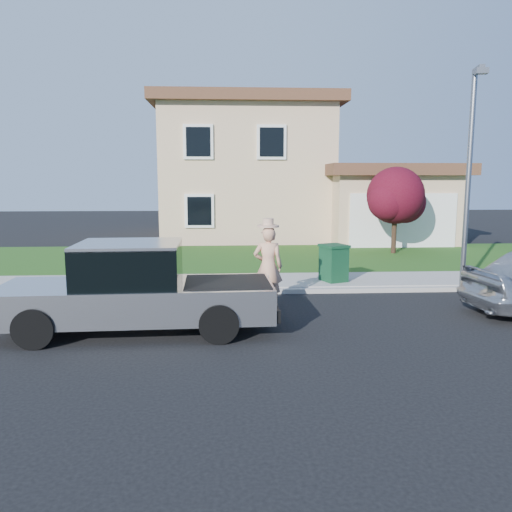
{
  "coord_description": "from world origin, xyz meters",
  "views": [
    {
      "loc": [
        -0.94,
        -9.82,
        2.92
      ],
      "look_at": [
        -0.3,
        1.54,
        1.2
      ],
      "focal_mm": 35.0,
      "sensor_mm": 36.0,
      "label": 1
    }
  ],
  "objects": [
    {
      "name": "lawn",
      "position": [
        1.0,
        8.5,
        0.05
      ],
      "size": [
        40.0,
        7.0,
        0.1
      ],
      "primitive_type": "cube",
      "color": "#1B4313",
      "rests_on": "ground"
    },
    {
      "name": "house",
      "position": [
        1.31,
        16.38,
        3.17
      ],
      "size": [
        14.0,
        11.3,
        6.85
      ],
      "color": "tan",
      "rests_on": "ground"
    },
    {
      "name": "trash_bin",
      "position": [
        1.99,
        3.71,
        0.67
      ],
      "size": [
        0.84,
        0.9,
        1.02
      ],
      "rotation": [
        0.0,
        0.0,
        0.37
      ],
      "color": "#0F391F",
      "rests_on": "sidewalk"
    },
    {
      "name": "ground",
      "position": [
        0.0,
        0.0,
        0.0
      ],
      "size": [
        80.0,
        80.0,
        0.0
      ],
      "primitive_type": "plane",
      "color": "black",
      "rests_on": "ground"
    },
    {
      "name": "pickup_truck",
      "position": [
        -2.72,
        -0.28,
        0.82
      ],
      "size": [
        5.4,
        2.1,
        1.76
      ],
      "rotation": [
        0.0,
        0.0,
        0.03
      ],
      "color": "black",
      "rests_on": "ground"
    },
    {
      "name": "woman",
      "position": [
        -0.02,
        1.59,
        0.98
      ],
      "size": [
        0.72,
        0.51,
        2.07
      ],
      "rotation": [
        0.0,
        0.0,
        3.05
      ],
      "color": "tan",
      "rests_on": "ground"
    },
    {
      "name": "sidewalk",
      "position": [
        1.0,
        4.0,
        0.07
      ],
      "size": [
        40.0,
        2.0,
        0.15
      ],
      "primitive_type": "cube",
      "color": "gray",
      "rests_on": "ground"
    },
    {
      "name": "ornamental_tree",
      "position": [
        5.61,
        9.33,
        2.25
      ],
      "size": [
        2.45,
        2.21,
        3.36
      ],
      "color": "black",
      "rests_on": "lawn"
    },
    {
      "name": "curb",
      "position": [
        1.0,
        2.9,
        0.06
      ],
      "size": [
        40.0,
        0.2,
        0.12
      ],
      "primitive_type": "cube",
      "color": "gray",
      "rests_on": "ground"
    },
    {
      "name": "street_lamp",
      "position": [
        5.2,
        2.69,
        3.22
      ],
      "size": [
        0.33,
        0.74,
        5.65
      ],
      "rotation": [
        0.0,
        0.0,
        -0.19
      ],
      "color": "slate",
      "rests_on": "ground"
    }
  ]
}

